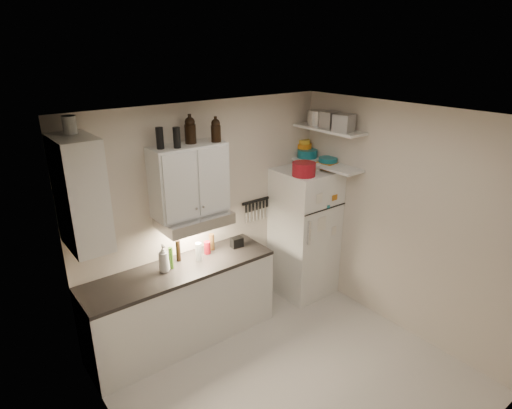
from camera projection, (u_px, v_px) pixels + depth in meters
floor at (291, 379)px, 4.32m from camera, size 3.20×3.00×0.02m
ceiling at (300, 118)px, 3.39m from camera, size 3.20×3.00×0.02m
back_wall at (207, 215)px, 4.97m from camera, size 3.20×0.02×2.60m
left_wall at (122, 334)px, 2.93m from camera, size 0.02×3.00×2.60m
right_wall at (401, 222)px, 4.77m from camera, size 0.02×3.00×2.60m
base_cabinet at (182, 306)px, 4.73m from camera, size 2.10×0.60×0.88m
countertop at (180, 270)px, 4.57m from camera, size 2.10×0.62×0.04m
upper_cabinet at (189, 180)px, 4.48m from camera, size 0.80×0.33×0.75m
side_cabinet at (81, 194)px, 3.69m from camera, size 0.33×0.55×1.00m
range_hood at (195, 220)px, 4.59m from camera, size 0.76×0.46×0.12m
fridge at (304, 232)px, 5.59m from camera, size 0.70×0.68×1.70m
shelf_hi at (329, 129)px, 5.12m from camera, size 0.30×0.95×0.03m
shelf_lo at (327, 165)px, 5.28m from camera, size 0.30×0.95×0.03m
knife_strip at (256, 201)px, 5.35m from camera, size 0.42×0.02×0.03m
dutch_oven at (304, 169)px, 5.02m from camera, size 0.36×0.36×0.16m
book_stack at (326, 166)px, 5.32m from camera, size 0.22×0.26×0.08m
spice_jar at (318, 167)px, 5.24m from camera, size 0.06×0.06×0.09m
stock_pot at (317, 118)px, 5.27m from camera, size 0.31×0.31×0.18m
tin_a at (330, 120)px, 5.09m from camera, size 0.20×0.18×0.19m
tin_b at (344, 123)px, 4.88m from camera, size 0.24×0.24×0.20m
bowl_teal at (307, 154)px, 5.54m from camera, size 0.26×0.26×0.10m
bowl_orange at (304, 146)px, 5.60m from camera, size 0.21×0.21×0.06m
bowl_yellow at (304, 141)px, 5.58m from camera, size 0.16×0.16×0.05m
plates at (328, 160)px, 5.33m from camera, size 0.30×0.30×0.06m
growler_a at (190, 130)px, 4.36m from camera, size 0.13×0.13×0.28m
growler_b at (216, 130)px, 4.43m from camera, size 0.12×0.12×0.25m
thermos_a at (177, 138)px, 4.18m from camera, size 0.08×0.08×0.21m
thermos_b at (160, 138)px, 4.14m from camera, size 0.08×0.08×0.21m
side_jar at (70, 125)px, 3.59m from camera, size 0.13×0.13×0.15m
soap_bottle at (163, 257)px, 4.44m from camera, size 0.14×0.14×0.34m
pepper_mill at (212, 242)px, 4.93m from camera, size 0.08×0.08×0.20m
oil_bottle at (171, 258)px, 4.51m from camera, size 0.06×0.06×0.24m
vinegar_bottle at (178, 251)px, 4.67m from camera, size 0.06×0.06×0.25m
clear_bottle at (199, 252)px, 4.70m from camera, size 0.09×0.09×0.20m
red_jar at (207, 248)px, 4.85m from camera, size 0.09×0.09×0.15m
caddy at (237, 242)px, 5.02m from camera, size 0.14×0.11×0.12m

